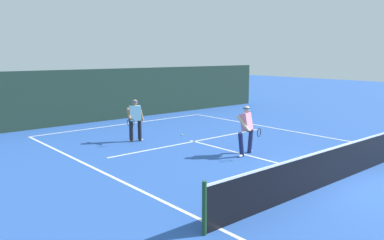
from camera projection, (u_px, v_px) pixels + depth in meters
name	position (u px, v px, depth m)	size (l,w,h in m)	color
ground_plane	(341.00, 180.00, 10.59)	(80.00, 80.00, 0.00)	#2B55AB
court_line_baseline_far	(126.00, 124.00, 19.08)	(9.34, 0.10, 0.01)	white
court_line_sideline_left	(219.00, 229.00, 7.61)	(0.10, 22.62, 0.01)	white
court_line_service	(194.00, 141.00, 15.23)	(7.62, 0.10, 0.01)	white
court_line_centre	(252.00, 156.00, 12.99)	(0.10, 6.40, 0.01)	white
tennis_net	(342.00, 162.00, 10.51)	(10.24, 0.09, 1.06)	#1E4723
player_near	(246.00, 128.00, 13.07)	(1.05, 0.93, 1.69)	#1E234C
player_far	(135.00, 118.00, 15.11)	(0.97, 0.88, 1.66)	black
tennis_ball	(182.00, 135.00, 16.30)	(0.07, 0.07, 0.07)	#D1E033
back_fence_windscreen	(110.00, 95.00, 20.02)	(21.51, 0.12, 2.67)	#1C3228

